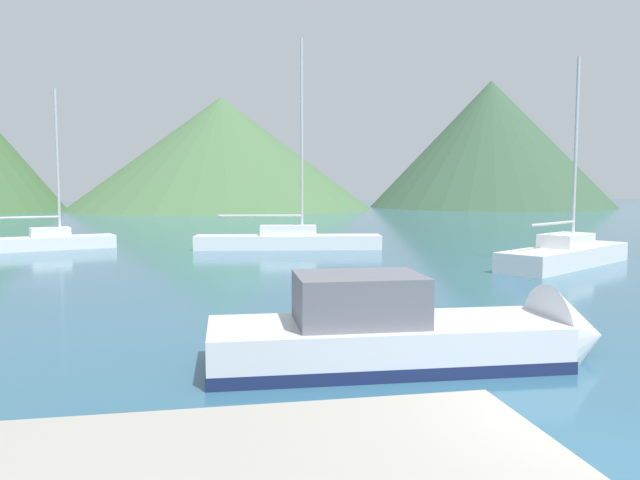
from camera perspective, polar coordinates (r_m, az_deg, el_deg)
name	(u,v)px	position (r m, az deg, el deg)	size (l,w,h in m)	color
motorboat_near	(422,337)	(10.40, 9.32, -8.77)	(6.70, 2.09, 2.03)	silver
sailboat_inner	(288,239)	(28.74, -2.92, 0.09)	(8.63, 2.61, 9.52)	white
sailboat_middle	(566,253)	(24.24, 21.55, -1.15)	(6.96, 5.47, 7.52)	white
sailboat_outer	(51,240)	(31.00, -23.41, -0.01)	(5.72, 3.23, 7.28)	white
hill_central	(221,154)	(80.04, -9.00, 7.82)	(37.62, 37.62, 13.97)	#476B42
hill_east	(490,144)	(89.84, 15.28, 8.45)	(32.91, 32.91, 17.30)	#38563D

